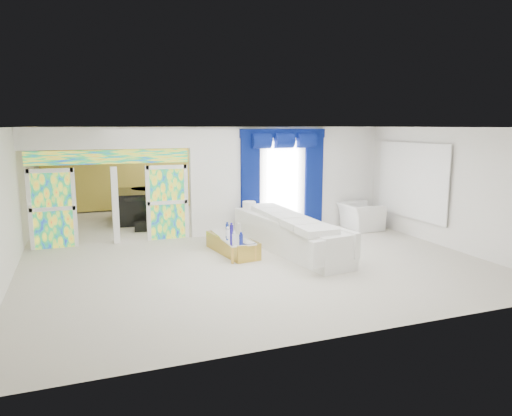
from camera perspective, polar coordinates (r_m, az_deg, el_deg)
name	(u,v)px	position (r m, az deg, el deg)	size (l,w,h in m)	color
floor	(229,242)	(12.58, -3.20, -4.14)	(12.00, 12.00, 0.00)	#B7AF9E
dividing_wall	(289,179)	(14.00, 3.95, 3.51)	(5.70, 0.18, 3.00)	white
dividing_header	(109,138)	(12.69, -17.22, 8.00)	(4.30, 0.18, 0.55)	white
stained_panel_left	(53,209)	(12.84, -23.18, -0.09)	(0.95, 0.04, 2.00)	#994C3F
stained_panel_right	(167,202)	(13.01, -10.57, 0.66)	(0.95, 0.04, 2.00)	#994C3F
stained_transom	(110,157)	(12.71, -17.11, 5.86)	(4.00, 0.05, 0.35)	#994C3F
window_pane	(282,181)	(13.81, 3.18, 3.23)	(1.00, 0.02, 2.30)	white
blue_drape_left	(250,184)	(13.42, -0.69, 2.83)	(0.55, 0.10, 2.80)	#030B43
blue_drape_right	(314,182)	(14.22, 6.92, 3.16)	(0.55, 0.10, 2.80)	#030B43
blue_pelmet	(283,133)	(13.69, 3.28, 8.92)	(2.60, 0.12, 0.25)	#030B43
wall_mirror	(412,181)	(13.75, 18.15, 3.14)	(0.04, 2.70, 1.90)	white
gold_curtains	(182,167)	(18.00, -8.87, 4.83)	(9.70, 0.12, 2.90)	gold
white_sofa	(289,235)	(11.66, 3.93, -3.30)	(0.88, 4.12, 0.78)	white
coffee_table	(232,245)	(11.50, -2.86, -4.45)	(0.60, 1.81, 0.40)	#B79639
console_table	(259,229)	(13.23, 0.41, -2.51)	(1.25, 0.39, 0.42)	white
table_lamp	(249,212)	(13.03, -0.82, -0.47)	(0.36, 0.36, 0.58)	silver
armchair	(361,216)	(14.46, 12.40, -0.97)	(1.18, 1.03, 0.76)	white
grand_piano	(141,206)	(15.79, -13.57, 0.27)	(1.47, 1.93, 0.97)	black
piano_bench	(149,226)	(14.29, -12.72, -2.12)	(0.81, 0.32, 0.27)	black
tv_console	(44,216)	(15.24, -24.02, -0.88)	(0.59, 0.54, 0.86)	tan
chandelier	(123,138)	(15.12, -15.67, 8.02)	(0.60, 0.60, 0.60)	gold
decanters	(232,233)	(11.40, -2.83, -3.04)	(0.20, 1.23, 0.30)	navy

